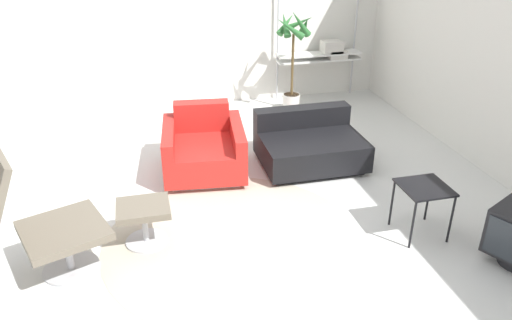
{
  "coord_description": "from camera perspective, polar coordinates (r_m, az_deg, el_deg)",
  "views": [
    {
      "loc": [
        -0.65,
        -3.79,
        2.57
      ],
      "look_at": [
        0.32,
        0.13,
        0.55
      ],
      "focal_mm": 35.0,
      "sensor_mm": 36.0,
      "label": 1
    }
  ],
  "objects": [
    {
      "name": "wall_back",
      "position": [
        7.19,
        -8.83,
        16.92
      ],
      "size": [
        12.0,
        0.09,
        2.8
      ],
      "color": "silver",
      "rests_on": "ground_plane"
    },
    {
      "name": "side_table",
      "position": [
        4.5,
        18.65,
        -3.5
      ],
      "size": [
        0.4,
        0.4,
        0.47
      ],
      "color": "black",
      "rests_on": "ground_plane"
    },
    {
      "name": "potted_plant",
      "position": [
        7.03,
        4.27,
        11.78
      ],
      "size": [
        0.62,
        0.63,
        1.44
      ],
      "color": "silver",
      "rests_on": "ground_plane"
    },
    {
      "name": "round_rug",
      "position": [
        4.4,
        -2.59,
        -9.08
      ],
      "size": [
        2.26,
        2.26,
        0.01
      ],
      "color": "#BCB29E",
      "rests_on": "ground_plane"
    },
    {
      "name": "ground_plane",
      "position": [
        4.63,
        -3.46,
        -7.2
      ],
      "size": [
        12.0,
        12.0,
        0.0
      ],
      "primitive_type": "plane",
      "color": "silver"
    },
    {
      "name": "armchair_red",
      "position": [
        5.42,
        -5.98,
        1.13
      ],
      "size": [
        0.94,
        1.0,
        0.69
      ],
      "rotation": [
        0.0,
        0.0,
        3.03
      ],
      "color": "silver",
      "rests_on": "ground_plane"
    },
    {
      "name": "lounge_chair",
      "position": [
        3.92,
        -26.65,
        -4.66
      ],
      "size": [
        1.15,
        0.9,
        1.23
      ],
      "rotation": [
        0.0,
        0.0,
        -1.2
      ],
      "color": "#BCBCC1",
      "rests_on": "ground_plane"
    },
    {
      "name": "ottoman",
      "position": [
        4.33,
        -12.69,
        -6.25
      ],
      "size": [
        0.44,
        0.37,
        0.37
      ],
      "color": "#BCBCC1",
      "rests_on": "ground_plane"
    },
    {
      "name": "couch_low",
      "position": [
        5.61,
        6.12,
        1.61
      ],
      "size": [
        1.11,
        0.87,
        0.57
      ],
      "rotation": [
        0.0,
        0.0,
        3.14
      ],
      "color": "black",
      "rests_on": "ground_plane"
    },
    {
      "name": "shelf_unit",
      "position": [
        7.6,
        8.01,
        12.16
      ],
      "size": [
        1.26,
        0.28,
        1.82
      ],
      "color": "#BCBCC1",
      "rests_on": "ground_plane"
    }
  ]
}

